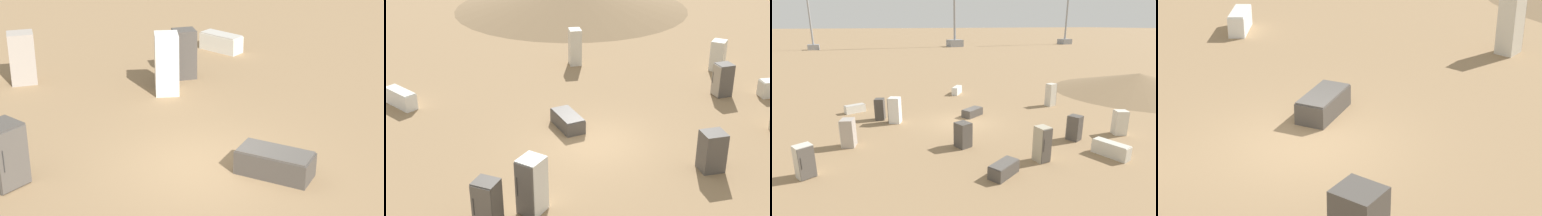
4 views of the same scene
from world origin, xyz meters
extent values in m
plane|color=#937551|center=(0.00, 0.00, 0.00)|extent=(1000.00, 1000.00, 0.00)
cube|color=#A89E93|center=(-7.64, -1.51, 0.81)|extent=(0.87, 0.94, 1.61)
cube|color=silver|center=(-7.98, -1.41, 0.81)|extent=(0.26, 0.72, 1.55)
cylinder|color=#2D2D2D|center=(-7.93, -1.14, 0.89)|extent=(0.02, 0.02, 0.56)
cube|color=#4C4742|center=(-5.30, 2.90, 0.78)|extent=(0.80, 0.85, 1.56)
cube|color=#56514C|center=(-5.61, 3.01, 0.78)|extent=(0.25, 0.64, 1.50)
cylinder|color=#2D2D2D|center=(-5.56, 3.25, 0.86)|extent=(0.02, 0.02, 0.55)
cube|color=silver|center=(-6.92, 5.53, 0.29)|extent=(1.63, 1.01, 0.59)
cube|color=#BCB7AD|center=(-6.92, 5.53, 0.61)|extent=(1.57, 0.97, 0.04)
cube|color=white|center=(-4.44, 1.73, 0.91)|extent=(0.98, 0.95, 1.83)
cube|color=#56514C|center=(-4.79, 1.91, 0.91)|extent=(0.34, 0.60, 1.76)
cylinder|color=#2D2D2D|center=(-4.70, 2.14, 1.01)|extent=(0.02, 0.02, 0.64)
cube|color=#4C4742|center=(1.24, 1.08, 0.28)|extent=(1.86, 1.51, 0.55)
cube|color=#56514C|center=(1.24, 1.08, 0.57)|extent=(1.78, 1.45, 0.04)
cube|color=#4C4742|center=(-1.70, -4.09, 0.72)|extent=(0.92, 0.97, 1.43)
cube|color=#56514C|center=(-1.34, -3.98, 0.72)|extent=(0.27, 0.74, 1.37)
cylinder|color=#2D2D2D|center=(-1.23, -4.23, 0.79)|extent=(0.02, 0.02, 0.50)
camera|label=1|loc=(10.85, -7.54, 6.98)|focal=60.00mm
camera|label=2|loc=(-17.87, -0.40, 9.73)|focal=50.00mm
camera|label=3|loc=(-7.79, -18.71, 6.74)|focal=28.00mm
camera|label=4|loc=(-7.27, -11.11, 7.04)|focal=60.00mm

